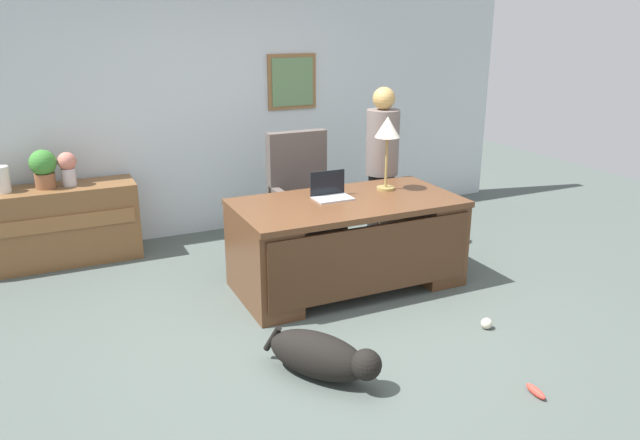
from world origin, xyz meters
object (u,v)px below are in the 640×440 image
object	(u,v)px
person_standing	(382,168)
dog_toy_ball	(487,323)
vase_empty	(1,180)
desk_lamp	(387,132)
armchair	(303,203)
laptop	(330,191)
credenza	(51,226)
dog_lying	(322,356)
vase_with_flowers	(68,167)
dog_toy_bone	(535,391)
desk	(348,240)
potted_plant	(43,167)

from	to	relation	value
person_standing	dog_toy_ball	world-z (taller)	person_standing
vase_empty	dog_toy_ball	size ratio (longest dim) A/B	2.79
desk_lamp	armchair	bearing A→B (deg)	124.38
laptop	desk_lamp	world-z (taller)	desk_lamp
credenza	dog_toy_ball	bearing A→B (deg)	-44.16
vase_empty	person_standing	bearing A→B (deg)	-15.97
dog_lying	desk_lamp	bearing A→B (deg)	47.54
dog_lying	dog_toy_ball	bearing A→B (deg)	2.94
laptop	vase_empty	xyz separation A→B (m)	(-2.56, 1.51, 0.03)
vase_with_flowers	dog_toy_bone	bearing A→B (deg)	-56.58
desk_lamp	vase_empty	size ratio (longest dim) A/B	2.74
laptop	credenza	bearing A→B (deg)	145.63
dog_lying	vase_with_flowers	distance (m)	3.24
desk	dog_lying	distance (m)	1.49
potted_plant	vase_with_flowers	bearing A→B (deg)	0.00
desk_lamp	potted_plant	distance (m)	3.15
vase_empty	dog_lying	bearing A→B (deg)	-57.54
laptop	vase_empty	distance (m)	2.97
credenza	dog_lying	bearing A→B (deg)	-62.81
desk	dog_toy_ball	xyz separation A→B (m)	(0.59, -1.14, -0.38)
credenza	dog_lying	xyz separation A→B (m)	(1.48, -2.88, -0.22)
armchair	dog_toy_ball	distance (m)	2.20
dog_lying	potted_plant	bearing A→B (deg)	117.12
desk	person_standing	world-z (taller)	person_standing
dog_toy_bone	vase_empty	bearing A→B (deg)	129.17
credenza	vase_empty	world-z (taller)	vase_empty
desk	desk_lamp	bearing A→B (deg)	22.21
laptop	vase_with_flowers	world-z (taller)	vase_with_flowers
desk	person_standing	distance (m)	1.09
credenza	armchair	bearing A→B (deg)	-18.33
credenza	armchair	distance (m)	2.40
person_standing	desk_lamp	size ratio (longest dim) A/B	2.48
person_standing	credenza	bearing A→B (deg)	162.31
dog_lying	vase_empty	world-z (taller)	vase_empty
desk	dog_toy_bone	world-z (taller)	desk
dog_toy_ball	armchair	bearing A→B (deg)	106.74
dog_lying	vase_with_flowers	size ratio (longest dim) A/B	2.43
desk	vase_empty	xyz separation A→B (m)	(-2.65, 1.67, 0.44)
armchair	dog_toy_bone	bearing A→B (deg)	-83.43
dog_lying	laptop	distance (m)	1.69
vase_with_flowers	vase_empty	distance (m)	0.57
desk	armchair	world-z (taller)	armchair
laptop	armchair	bearing A→B (deg)	84.52
laptop	person_standing	bearing A→B (deg)	33.32
vase_empty	dog_toy_ball	xyz separation A→B (m)	(3.25, -2.81, -0.82)
desk_lamp	dog_toy_ball	bearing A→B (deg)	-84.65
dog_lying	potted_plant	distance (m)	3.33
armchair	person_standing	distance (m)	0.84
desk_lamp	vase_with_flowers	bearing A→B (deg)	150.02
desk	laptop	distance (m)	0.45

